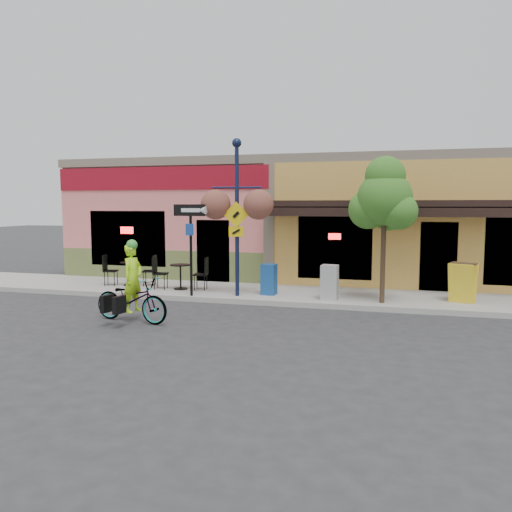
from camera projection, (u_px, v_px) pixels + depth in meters
The scene contains 14 objects.
ground at pixel (275, 310), 13.41m from camera, with size 90.00×90.00×0.00m, color #2D2D30.
sidewalk at pixel (290, 295), 15.33m from camera, with size 24.00×3.00×0.15m, color #9E9B93.
curb at pixel (280, 304), 13.93m from camera, with size 24.00×0.12×0.15m, color #A8A59E.
building at pixel (316, 219), 20.38m from camera, with size 18.20×8.20×4.50m, color #E97573, non-canonical shape.
bicycle at pixel (132, 300), 12.05m from camera, with size 0.72×2.07×1.09m, color #9C240E.
cyclist_rider at pixel (133, 288), 12.01m from camera, with size 0.60×0.39×1.64m, color #B2FC1A.
lamp_post at pixel (237, 218), 14.48m from camera, with size 1.46×0.59×4.58m, color #131E3E, non-canonical shape.
one_way_sign at pixel (191, 250), 14.58m from camera, with size 1.03×0.22×2.69m, color black, non-canonical shape.
cafe_set_left at pixel (130, 270), 16.54m from camera, with size 1.71×0.86×1.03m, color black, non-canonical shape.
cafe_set_right at pixel (181, 273), 15.79m from camera, with size 1.73×0.87×1.04m, color black, non-canonical shape.
newspaper_box_blue at pixel (269, 279), 14.86m from camera, with size 0.41×0.37×0.92m, color #17488E, non-canonical shape.
newspaper_box_grey at pixel (330, 282), 14.06m from camera, with size 0.46×0.42×0.99m, color #A0A0A0, non-canonical shape.
street_tree at pixel (384, 229), 13.46m from camera, with size 1.57×1.57×4.02m, color #3D7A26, non-canonical shape.
sandwich_board at pixel (461, 283), 13.51m from camera, with size 0.66×0.48×1.10m, color yellow, non-canonical shape.
Camera 1 is at (2.92, -12.87, 2.84)m, focal length 35.00 mm.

